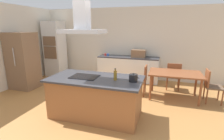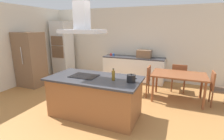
{
  "view_description": "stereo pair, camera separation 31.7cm",
  "coord_description": "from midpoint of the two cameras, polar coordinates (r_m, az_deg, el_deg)",
  "views": [
    {
      "loc": [
        1.42,
        -3.29,
        1.98
      ],
      "look_at": [
        0.26,
        0.4,
        1.0
      ],
      "focal_mm": 27.27,
      "sensor_mm": 36.0,
      "label": 1
    },
    {
      "loc": [
        1.72,
        -3.18,
        1.98
      ],
      "look_at": [
        0.26,
        0.4,
        1.0
      ],
      "focal_mm": 27.27,
      "sensor_mm": 36.0,
      "label": 2
    }
  ],
  "objects": [
    {
      "name": "back_counter",
      "position": [
        6.47,
        3.97,
        0.53
      ],
      "size": [
        2.26,
        0.62,
        0.9
      ],
      "color": "silver",
      "rests_on": "ground"
    },
    {
      "name": "tea_kettle",
      "position": [
        3.46,
        4.57,
        -2.71
      ],
      "size": [
        0.23,
        0.18,
        0.18
      ],
      "color": "black",
      "rests_on": "kitchen_island"
    },
    {
      "name": "kitchen_island",
      "position": [
        3.91,
        -7.8,
        -8.93
      ],
      "size": [
        2.05,
        1.06,
        0.9
      ],
      "color": "#995B33",
      "rests_on": "ground"
    },
    {
      "name": "dining_table",
      "position": [
        5.01,
        18.66,
        -1.75
      ],
      "size": [
        1.4,
        0.9,
        0.75
      ],
      "color": "brown",
      "rests_on": "ground"
    },
    {
      "name": "cooktop",
      "position": [
        3.87,
        -11.5,
        -2.2
      ],
      "size": [
        0.6,
        0.44,
        0.01
      ],
      "primitive_type": "cube",
      "color": "black",
      "rests_on": "kitchen_island"
    },
    {
      "name": "olive_oil_bottle",
      "position": [
        3.53,
        -1.48,
        -1.81
      ],
      "size": [
        0.07,
        0.07,
        0.25
      ],
      "color": "olive",
      "rests_on": "kitchen_island"
    },
    {
      "name": "range_hood",
      "position": [
        3.72,
        -12.44,
        15.76
      ],
      "size": [
        0.9,
        0.55,
        0.78
      ],
      "color": "#ADADB2"
    },
    {
      "name": "ground",
      "position": [
        5.37,
        -0.79,
        -7.42
      ],
      "size": [
        16.0,
        16.0,
        0.0
      ],
      "primitive_type": "plane",
      "color": "#AD753D"
    },
    {
      "name": "countertop_microwave",
      "position": [
        6.28,
        7.51,
        5.5
      ],
      "size": [
        0.5,
        0.38,
        0.28
      ],
      "primitive_type": "cube",
      "color": "brown",
      "rests_on": "back_counter"
    },
    {
      "name": "wall_back",
      "position": [
        6.7,
        3.91,
        8.81
      ],
      "size": [
        7.2,
        0.1,
        2.7
      ],
      "primitive_type": "cube",
      "color": "beige",
      "rests_on": "ground"
    },
    {
      "name": "chair_at_left_end",
      "position": [
        5.11,
        8.21,
        -2.68
      ],
      "size": [
        0.42,
        0.42,
        0.89
      ],
      "color": "brown",
      "rests_on": "ground"
    },
    {
      "name": "chair_at_right_end",
      "position": [
        5.16,
        28.72,
        -4.16
      ],
      "size": [
        0.42,
        0.42,
        0.89
      ],
      "color": "brown",
      "rests_on": "ground"
    },
    {
      "name": "coffee_mug_red",
      "position": [
        6.59,
        -3.64,
        5.18
      ],
      "size": [
        0.08,
        0.08,
        0.09
      ],
      "primitive_type": "cylinder",
      "color": "red",
      "rests_on": "back_counter"
    },
    {
      "name": "wall_oven_stack",
      "position": [
        7.44,
        -19.74,
        6.62
      ],
      "size": [
        0.7,
        0.66,
        2.2
      ],
      "color": "silver",
      "rests_on": "ground"
    },
    {
      "name": "chair_facing_back_wall",
      "position": [
        5.69,
        18.46,
        -1.51
      ],
      "size": [
        0.42,
        0.42,
        0.89
      ],
      "color": "brown",
      "rests_on": "ground"
    },
    {
      "name": "wall_left",
      "position": [
        6.6,
        -32.43,
        6.55
      ],
      "size": [
        0.1,
        8.8,
        2.7
      ],
      "primitive_type": "cube",
      "color": "beige",
      "rests_on": "ground"
    },
    {
      "name": "coffee_mug_blue",
      "position": [
        6.54,
        -2.74,
        5.11
      ],
      "size": [
        0.08,
        0.08,
        0.09
      ],
      "primitive_type": "cylinder",
      "color": "#2D56B2",
      "rests_on": "back_counter"
    },
    {
      "name": "refrigerator",
      "position": [
        6.32,
        -28.97,
        2.69
      ],
      "size": [
        0.8,
        0.73,
        1.82
      ],
      "color": "brown",
      "rests_on": "ground"
    }
  ]
}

